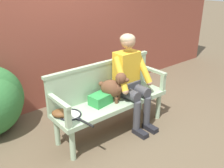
% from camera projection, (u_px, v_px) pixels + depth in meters
% --- Properties ---
extents(ground_plane, '(40.00, 40.00, 0.00)m').
position_uv_depth(ground_plane, '(112.00, 130.00, 3.64)').
color(ground_plane, brown).
extents(brick_garden_fence, '(8.00, 0.30, 2.46)m').
position_uv_depth(brick_garden_fence, '(58.00, 30.00, 4.15)').
color(brick_garden_fence, brown).
rests_on(brick_garden_fence, ground).
extents(garden_bench, '(1.68, 0.50, 0.47)m').
position_uv_depth(garden_bench, '(112.00, 105.00, 3.48)').
color(garden_bench, '#9EB793').
rests_on(garden_bench, ground).
extents(bench_backrest, '(1.72, 0.06, 0.50)m').
position_uv_depth(bench_backrest, '(102.00, 79.00, 3.51)').
color(bench_backrest, '#9EB793').
rests_on(bench_backrest, garden_bench).
extents(bench_armrest_left_end, '(0.06, 0.50, 0.28)m').
position_uv_depth(bench_armrest_left_end, '(62.00, 108.00, 2.85)').
color(bench_armrest_left_end, '#9EB793').
rests_on(bench_armrest_left_end, garden_bench).
extents(bench_armrest_right_end, '(0.06, 0.50, 0.28)m').
position_uv_depth(bench_armrest_right_end, '(157.00, 75.00, 3.78)').
color(bench_armrest_right_end, '#9EB793').
rests_on(bench_armrest_right_end, garden_bench).
extents(person_seated, '(0.56, 0.65, 1.34)m').
position_uv_depth(person_seated, '(130.00, 77.00, 3.53)').
color(person_seated, black).
rests_on(person_seated, ground).
extents(dog_on_bench, '(0.33, 0.40, 0.42)m').
position_uv_depth(dog_on_bench, '(114.00, 87.00, 3.37)').
color(dog_on_bench, brown).
rests_on(dog_on_bench, garden_bench).
extents(tennis_racket, '(0.33, 0.58, 0.03)m').
position_uv_depth(tennis_racket, '(71.00, 115.00, 3.08)').
color(tennis_racket, black).
rests_on(tennis_racket, garden_bench).
extents(baseball_glove, '(0.28, 0.27, 0.09)m').
position_uv_depth(baseball_glove, '(61.00, 113.00, 3.06)').
color(baseball_glove, brown).
rests_on(baseball_glove, garden_bench).
extents(sports_bag, '(0.31, 0.24, 0.14)m').
position_uv_depth(sports_bag, '(100.00, 99.00, 3.35)').
color(sports_bag, '#2D8E42').
rests_on(sports_bag, garden_bench).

